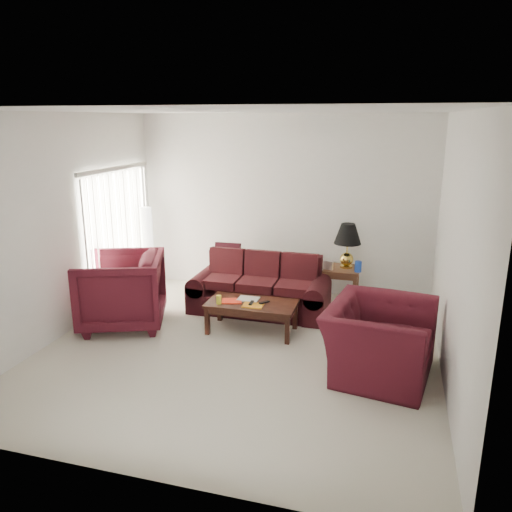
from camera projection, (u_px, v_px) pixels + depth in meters
The scene contains 19 objects.
floor at pixel (238, 350), 6.49m from camera, with size 5.00×5.00×0.00m, color beige.
blinds at pixel (119, 236), 8.04m from camera, with size 0.10×2.00×2.16m, color silver.
sofa at pixel (259, 285), 7.69m from camera, with size 2.12×0.92×0.87m, color black, non-canonical shape.
throw_pillow at pixel (228, 255), 8.36m from camera, with size 0.42×0.12×0.42m, color black.
end_table at pixel (341, 286), 8.04m from camera, with size 0.56×0.56×0.61m, color #52321C, non-canonical shape.
table_lamp at pixel (347, 246), 7.89m from camera, with size 0.43×0.43×0.72m, color gold, non-canonical shape.
clock at pixel (329, 265), 7.86m from camera, with size 0.14×0.05×0.14m, color white.
blue_canister at pixel (358, 267), 7.74m from camera, with size 0.11×0.11×0.17m, color blue.
picture_frame at pixel (332, 260), 8.10m from camera, with size 0.12×0.02×0.15m, color silver.
floor_lamp at pixel (148, 247), 8.79m from camera, with size 0.24×0.24×1.45m, color silver, non-canonical shape.
armchair_left at pixel (121, 291), 7.14m from camera, with size 1.14×1.17×1.06m, color #410F18.
armchair_right at pixel (379, 340), 5.80m from camera, with size 1.31×1.14×0.85m, color #3F0E18.
coffee_table at pixel (252, 317), 7.01m from camera, with size 1.24×0.62×0.44m, color black, non-canonical shape.
magazine_red at pixel (232, 301), 6.99m from camera, with size 0.28×0.21×0.02m, color red.
magazine_white at pixel (248, 299), 7.07m from camera, with size 0.29×0.22×0.02m, color beige.
magazine_orange at pixel (253, 305), 6.83m from camera, with size 0.28×0.21×0.02m, color orange.
remote_a at pixel (251, 303), 6.87m from camera, with size 0.04×0.15×0.02m, color black.
remote_b at pixel (264, 302), 6.89m from camera, with size 0.05×0.16×0.02m, color black.
yellow_glass at pixel (219, 300), 6.89m from camera, with size 0.07×0.07×0.12m, color yellow.
Camera 1 is at (1.82, -5.64, 2.92)m, focal length 35.00 mm.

